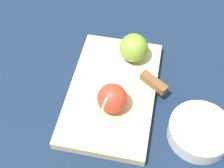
# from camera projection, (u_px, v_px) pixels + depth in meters

# --- Properties ---
(ground_plane) EXTENTS (4.00, 4.00, 0.00)m
(ground_plane) POSITION_uv_depth(u_px,v_px,m) (112.00, 95.00, 0.75)
(ground_plane) COLOR #14233D
(cutting_board) EXTENTS (0.36, 0.26, 0.02)m
(cutting_board) POSITION_uv_depth(u_px,v_px,m) (112.00, 92.00, 0.75)
(cutting_board) COLOR #D1B789
(cutting_board) RESTS_ON ground_plane
(apple_half_left) EXTENTS (0.07, 0.07, 0.07)m
(apple_half_left) POSITION_uv_depth(u_px,v_px,m) (111.00, 99.00, 0.68)
(apple_half_left) COLOR red
(apple_half_left) RESTS_ON cutting_board
(apple_half_right) EXTENTS (0.07, 0.07, 0.07)m
(apple_half_right) POSITION_uv_depth(u_px,v_px,m) (133.00, 48.00, 0.77)
(apple_half_right) COLOR olive
(apple_half_right) RESTS_ON cutting_board
(knife) EXTENTS (0.13, 0.12, 0.02)m
(knife) POSITION_uv_depth(u_px,v_px,m) (151.00, 81.00, 0.74)
(knife) COLOR silver
(knife) RESTS_ON cutting_board
(apple_slice) EXTENTS (0.06, 0.06, 0.01)m
(apple_slice) POSITION_uv_depth(u_px,v_px,m) (117.00, 54.00, 0.80)
(apple_slice) COLOR beige
(apple_slice) RESTS_ON cutting_board
(bowl) EXTENTS (0.14, 0.14, 0.04)m
(bowl) POSITION_uv_depth(u_px,v_px,m) (200.00, 131.00, 0.67)
(bowl) COLOR silver
(bowl) RESTS_ON ground_plane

